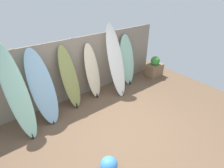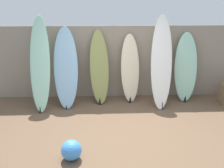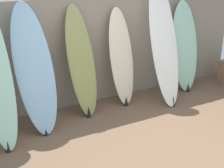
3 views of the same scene
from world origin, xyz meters
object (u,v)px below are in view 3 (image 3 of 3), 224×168
Objects in this scene: surfboard_skyblue_1 at (34,70)px; surfboard_cream_3 at (122,58)px; surfboard_olive_2 at (82,63)px; surfboard_white_4 at (164,44)px; surfboard_seafoam_5 at (185,47)px.

surfboard_skyblue_1 is 1.53m from surfboard_cream_3.
surfboard_skyblue_1 is 1.11× the size of surfboard_cream_3.
surfboard_olive_2 is 0.83× the size of surfboard_white_4.
surfboard_seafoam_5 is (0.66, 0.21, -0.20)m from surfboard_white_4.
surfboard_skyblue_1 is 0.78m from surfboard_olive_2.
surfboard_olive_2 is 1.46m from surfboard_white_4.
surfboard_seafoam_5 is (2.09, 0.03, -0.03)m from surfboard_olive_2.
surfboard_white_4 reaches higher than surfboard_olive_2.
surfboard_skyblue_1 is at bearing -173.37° from surfboard_cream_3.
surfboard_white_4 is 1.25× the size of surfboard_seafoam_5.
surfboard_olive_2 reaches higher than surfboard_cream_3.
surfboard_white_4 is (0.70, -0.23, 0.22)m from surfboard_cream_3.
surfboard_skyblue_1 is 2.21m from surfboard_white_4.
surfboard_white_4 reaches higher than surfboard_cream_3.
surfboard_cream_3 is at bearing 6.63° from surfboard_skyblue_1.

